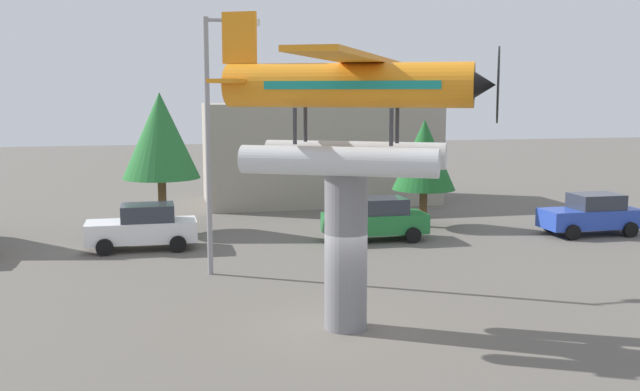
% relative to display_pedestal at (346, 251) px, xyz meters
% --- Properties ---
extents(ground_plane, '(140.00, 140.00, 0.00)m').
position_rel_display_pedestal_xyz_m(ground_plane, '(0.00, 0.00, -2.04)').
color(ground_plane, '#605B54').
extents(display_pedestal, '(1.10, 1.10, 4.08)m').
position_rel_display_pedestal_xyz_m(display_pedestal, '(0.00, 0.00, 0.00)').
color(display_pedestal, slate).
rests_on(display_pedestal, ground).
extents(floatplane_monument, '(7.12, 9.78, 4.00)m').
position_rel_display_pedestal_xyz_m(floatplane_monument, '(0.12, -0.06, 3.71)').
color(floatplane_monument, silver).
rests_on(floatplane_monument, display_pedestal).
extents(car_mid_white, '(4.20, 2.02, 1.76)m').
position_rel_display_pedestal_xyz_m(car_mid_white, '(-5.20, 11.13, -1.16)').
color(car_mid_white, white).
rests_on(car_mid_white, ground).
extents(car_far_green, '(4.20, 2.02, 1.76)m').
position_rel_display_pedestal_xyz_m(car_far_green, '(4.15, 10.82, -1.16)').
color(car_far_green, '#237A38').
rests_on(car_far_green, ground).
extents(car_distant_blue, '(4.20, 2.02, 1.76)m').
position_rel_display_pedestal_xyz_m(car_distant_blue, '(13.50, 9.95, -1.16)').
color(car_distant_blue, '#2847B7').
rests_on(car_distant_blue, ground).
extents(streetlight_primary, '(1.84, 0.28, 8.46)m').
position_rel_display_pedestal_xyz_m(streetlight_primary, '(-2.78, 6.54, 2.84)').
color(streetlight_primary, gray).
rests_on(streetlight_primary, ground).
extents(storefront_building, '(12.48, 5.85, 5.45)m').
position_rel_display_pedestal_xyz_m(storefront_building, '(4.29, 22.00, 0.68)').
color(storefront_building, '#9E9384').
rests_on(storefront_building, ground).
extents(tree_east, '(3.35, 3.35, 6.07)m').
position_rel_display_pedestal_xyz_m(tree_east, '(-4.40, 14.73, 2.15)').
color(tree_east, brown).
rests_on(tree_east, ground).
extents(tree_center_back, '(2.84, 2.84, 4.86)m').
position_rel_display_pedestal_xyz_m(tree_center_back, '(7.13, 13.30, 1.22)').
color(tree_center_back, brown).
rests_on(tree_center_back, ground).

